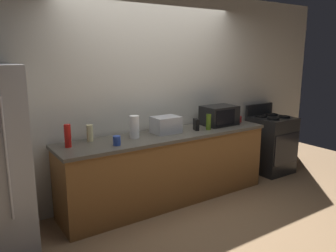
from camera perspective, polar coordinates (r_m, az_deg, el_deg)
The scene contains 13 objects.
ground_plane at distance 4.22m, azimuth 3.11°, elevation -14.37°, with size 8.00×8.00×0.00m, color #93704C.
back_wall at distance 4.48m, azimuth -2.93°, elevation 5.31°, with size 6.40×0.10×2.70m, color beige.
counter_run at distance 4.35m, azimuth 0.00°, elevation -7.08°, with size 2.84×0.64×0.90m.
stove_range at distance 5.66m, azimuth 17.12°, elevation -2.93°, with size 0.60×0.61×1.08m.
microwave at distance 4.78m, azimuth 8.74°, elevation 1.80°, with size 0.48×0.35×0.27m.
toaster_oven at distance 4.25m, azimuth -0.36°, elevation 0.22°, with size 0.34×0.26×0.21m, color #B7BABF.
paper_towel_roll at distance 4.01m, azimuth -5.76°, elevation -0.15°, with size 0.12×0.12×0.27m, color white.
cordless_phone at distance 4.41m, azimuth 4.82°, elevation 0.24°, with size 0.05×0.11×0.15m, color black.
bottle_olive_oil at distance 4.45m, azimuth 6.93°, elevation 0.69°, with size 0.07×0.07×0.21m, color #4C6B19.
bottle_hot_sauce at distance 3.75m, azimuth -16.73°, elevation -1.62°, with size 0.07×0.07×0.25m, color red.
bottle_hand_soap at distance 3.94m, azimuth -13.18°, elevation -1.18°, with size 0.07×0.07×0.19m, color beige.
mug_blue at distance 3.73m, azimuth -8.72°, elevation -2.49°, with size 0.08×0.08×0.10m, color #2D4CB2.
mug_red at distance 5.04m, azimuth 11.91°, elevation 1.15°, with size 0.09×0.09×0.09m, color red.
Camera 1 is at (-2.28, -3.01, 1.89)m, focal length 35.74 mm.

